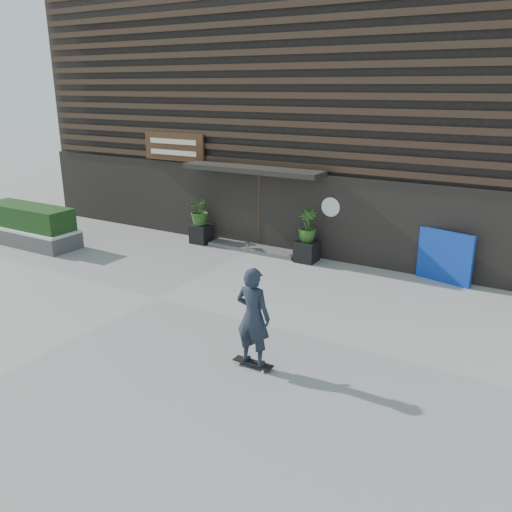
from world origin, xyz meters
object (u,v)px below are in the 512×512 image
Objects in this scene: skateboarder at (253,317)px; planter_pot_right at (307,252)px; blue_tarp at (445,257)px; planter_pot_left at (202,234)px; raised_bed at (31,237)px.

planter_pot_right is at bearing 106.62° from skateboarder.
planter_pot_right is 3.84m from blue_tarp.
blue_tarp is 0.76× the size of skateboarder.
planter_pot_left is 1.00× the size of planter_pot_right.
skateboarder reaches higher than planter_pot_right.
blue_tarp reaches higher than raised_bed.
raised_bed is at bearing -151.82° from blue_tarp.
raised_bed is at bearing -147.71° from planter_pot_left.
planter_pot_left is at bearing 32.29° from raised_bed.
planter_pot_right is 6.35m from skateboarder.
planter_pot_left is 5.52m from raised_bed.
raised_bed is (-4.67, -2.95, -0.05)m from planter_pot_left.
raised_bed is (-8.47, -2.95, -0.05)m from planter_pot_right.
skateboarder is at bearing -94.20° from blue_tarp.
skateboarder is at bearing -47.16° from planter_pot_left.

